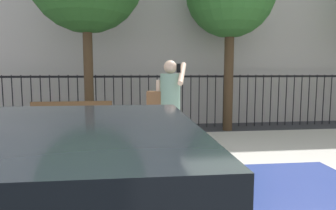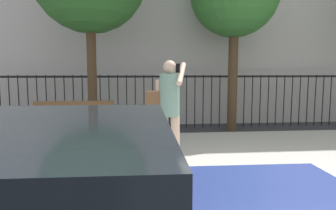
{
  "view_description": "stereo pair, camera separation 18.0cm",
  "coord_description": "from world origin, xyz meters",
  "views": [
    {
      "loc": [
        -1.98,
        -3.09,
        1.71
      ],
      "look_at": [
        -1.28,
        2.33,
        1.1
      ],
      "focal_mm": 32.47,
      "sensor_mm": 36.0,
      "label": 1
    },
    {
      "loc": [
        -1.8,
        -3.11,
        1.71
      ],
      "look_at": [
        -1.28,
        2.33,
        1.1
      ],
      "focal_mm": 32.47,
      "sensor_mm": 36.0,
      "label": 2
    }
  ],
  "objects": [
    {
      "name": "sidewalk",
      "position": [
        0.0,
        2.2,
        0.07
      ],
      "size": [
        28.0,
        4.4,
        0.15
      ],
      "primitive_type": "cube",
      "color": "#B2ADA3",
      "rests_on": "ground"
    },
    {
      "name": "pedestrian_on_phone",
      "position": [
        -1.31,
        2.04,
        1.16
      ],
      "size": [
        0.71,
        0.52,
        1.74
      ],
      "color": "beige",
      "rests_on": "sidewalk"
    },
    {
      "name": "street_bench",
      "position": [
        -3.13,
        3.33,
        0.65
      ],
      "size": [
        1.6,
        0.45,
        0.95
      ],
      "color": "brown",
      "rests_on": "sidewalk"
    },
    {
      "name": "iron_fence",
      "position": [
        0.0,
        5.9,
        1.02
      ],
      "size": [
        12.03,
        0.04,
        1.6
      ],
      "color": "black",
      "rests_on": "ground"
    }
  ]
}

